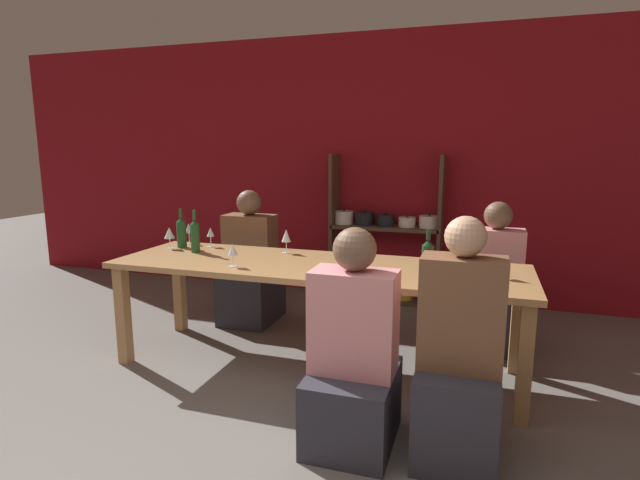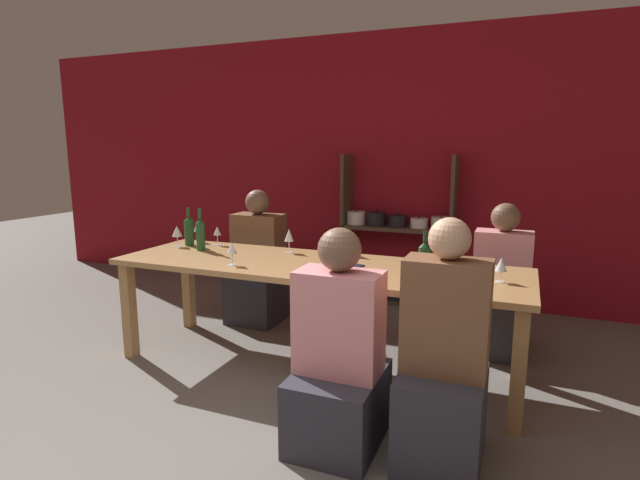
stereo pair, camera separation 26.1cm
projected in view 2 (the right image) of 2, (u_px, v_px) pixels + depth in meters
The scene contains 19 objects.
wall_back_red at pixel (384, 168), 5.14m from camera, with size 8.80×0.06×2.70m.
shelf_unit at pixel (394, 249), 5.04m from camera, with size 1.12×0.30×1.49m.
dining_table at pixel (315, 275), 3.48m from camera, with size 2.87×0.87×0.77m.
wine_bottle_green at pixel (424, 258), 3.11m from camera, with size 0.08×0.08×0.29m.
wine_bottle_dark at pixel (200, 234), 3.89m from camera, with size 0.07×0.07×0.33m.
wine_bottle_amber at pixel (189, 230), 4.09m from camera, with size 0.08×0.08×0.31m.
wine_glass_white_a at pixel (177, 232), 4.05m from camera, with size 0.08×0.08×0.17m.
wine_glass_red_a at pixel (289, 236), 3.81m from camera, with size 0.07×0.07×0.18m.
wine_glass_empty_a at pixel (351, 241), 3.69m from camera, with size 0.08×0.08×0.16m.
wine_glass_red_b at pixel (197, 227), 4.24m from camera, with size 0.06×0.06×0.17m.
wine_glass_white_b at pixel (458, 255), 3.27m from camera, with size 0.06×0.06×0.15m.
wine_glass_red_c at pixel (501, 265), 2.97m from camera, with size 0.07×0.07×0.15m.
wine_glass_white_c at pixel (232, 249), 3.40m from camera, with size 0.07×0.07×0.16m.
wine_glass_white_d at pixel (217, 232), 4.10m from camera, with size 0.06×0.06×0.16m.
cell_phone at pixel (353, 265), 3.40m from camera, with size 0.16×0.10×0.01m.
person_near_a at pixel (339, 368), 2.61m from camera, with size 0.44×0.55×1.17m.
person_far_a at pixel (259, 273), 4.55m from camera, with size 0.45×0.56×1.19m.
person_near_b at pixel (443, 377), 2.43m from camera, with size 0.40×0.50×1.24m.
person_far_b at pixel (500, 299), 3.81m from camera, with size 0.41×0.52×1.16m.
Camera 2 is at (1.36, -1.22, 1.56)m, focal length 28.00 mm.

